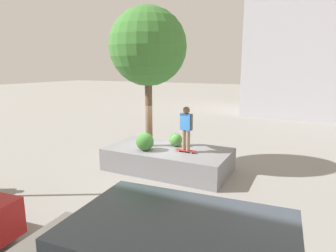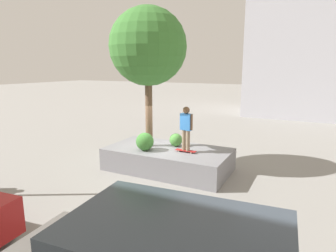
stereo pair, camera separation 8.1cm
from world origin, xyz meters
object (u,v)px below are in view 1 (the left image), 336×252
(planter_ledge, at_px, (168,159))
(plaza_tree, at_px, (148,47))
(skateboard, at_px, (186,151))
(skateboarder, at_px, (186,125))

(planter_ledge, bearing_deg, plaza_tree, -2.91)
(skateboard, bearing_deg, plaza_tree, -6.18)
(skateboard, bearing_deg, planter_ledge, -9.63)
(skateboard, relative_size, skateboarder, 0.49)
(plaza_tree, bearing_deg, planter_ledge, 177.09)
(plaza_tree, bearing_deg, skateboarder, 173.82)
(planter_ledge, xyz_separation_m, skateboard, (-0.82, 0.14, 0.49))
(planter_ledge, height_order, skateboarder, skateboarder)
(planter_ledge, height_order, skateboard, skateboard)
(planter_ledge, height_order, plaza_tree, plaza_tree)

